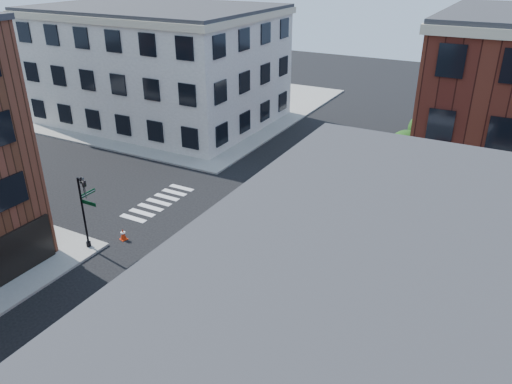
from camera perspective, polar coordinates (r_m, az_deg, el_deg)
The scene contains 8 objects.
ground at distance 32.15m, azimuth -1.23°, elevation -3.86°, with size 120.00×120.00×0.00m, color black.
sidewalk_nw at distance 59.31m, azimuth -9.02°, elevation 9.91°, with size 30.00×30.00×0.15m, color gray.
building_nw at distance 53.04m, azimuth -10.96°, elevation 13.96°, with size 22.00×16.00×11.00m, color beige.
tree_near at distance 37.07m, azimuth 16.85°, elevation 4.53°, with size 2.69×2.69×4.49m.
tree_far at distance 42.76m, azimuth 18.62°, elevation 6.64°, with size 2.43×2.43×4.07m.
signal_pole at distance 30.07m, azimuth -18.99°, elevation -1.41°, with size 1.29×1.24×4.60m.
box_truck at distance 26.98m, azimuth 13.88°, elevation -6.50°, with size 7.86×3.18×3.48m.
traffic_cone at distance 31.53m, azimuth -14.94°, elevation -4.71°, with size 0.49×0.49×0.74m.
Camera 1 is at (13.92, -24.28, 15.81)m, focal length 35.00 mm.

